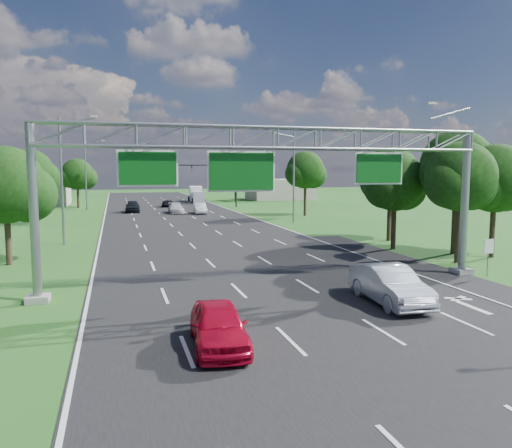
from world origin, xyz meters
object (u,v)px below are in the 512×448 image
object	(u,v)px
sign_gantry	(277,150)
traffic_signal	(214,174)
regulatory_sign	(489,250)
red_coupe	(219,325)
silver_sedan	(390,285)
box_truck	(196,195)

from	to	relation	value
sign_gantry	traffic_signal	bearing A→B (deg)	82.32
regulatory_sign	traffic_signal	xyz separation A→B (m)	(-4.92, 54.02, 3.66)
sign_gantry	red_coupe	world-z (taller)	sign_gantry
silver_sedan	regulatory_sign	bearing A→B (deg)	26.31
sign_gantry	red_coupe	distance (m)	11.01
sign_gantry	traffic_signal	xyz separation A→B (m)	(7.15, 53.00, -1.72)
sign_gantry	regulatory_sign	bearing A→B (deg)	-4.83
traffic_signal	box_truck	xyz separation A→B (m)	(-0.60, 14.10, -3.81)
box_truck	traffic_signal	bearing A→B (deg)	-81.16
sign_gantry	silver_sedan	world-z (taller)	sign_gantry
regulatory_sign	box_truck	xyz separation A→B (m)	(-5.53, 68.13, -0.15)
red_coupe	silver_sedan	size ratio (longest dim) A/B	0.87
regulatory_sign	traffic_signal	world-z (taller)	traffic_signal
sign_gantry	regulatory_sign	size ratio (longest dim) A/B	11.19
red_coupe	silver_sedan	bearing A→B (deg)	26.71
traffic_signal	red_coupe	xyz separation A→B (m)	(-11.78, -60.88, -4.41)
red_coupe	box_truck	bearing A→B (deg)	86.68
box_truck	regulatory_sign	bearing A→B (deg)	-78.98
sign_gantry	traffic_signal	size ratio (longest dim) A/B	1.92
sign_gantry	silver_sedan	bearing A→B (deg)	-50.03
regulatory_sign	red_coupe	world-z (taller)	regulatory_sign
red_coupe	silver_sedan	distance (m)	9.08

